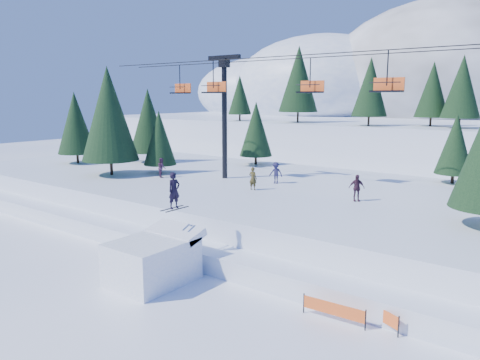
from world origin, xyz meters
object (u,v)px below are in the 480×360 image
Objects in this scene: jump_kicker at (154,258)px; chairlift at (346,98)px; banner_far at (373,311)px; banner_near at (334,309)px.

jump_kicker is 17.61m from chairlift.
banner_far is at bearing -59.67° from chairlift.
chairlift is 16.10× the size of banner_near.
chairlift is at bearing 78.12° from jump_kicker.
banner_near is 1.66m from banner_far.
jump_kicker is 0.12× the size of chairlift.
jump_kicker is 9.48m from banner_near.
chairlift is at bearing 120.33° from banner_far.
jump_kicker reaches higher than banner_near.
chairlift is 17.22m from banner_far.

